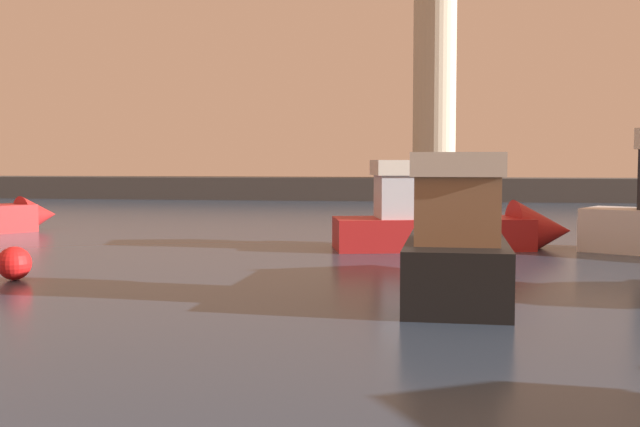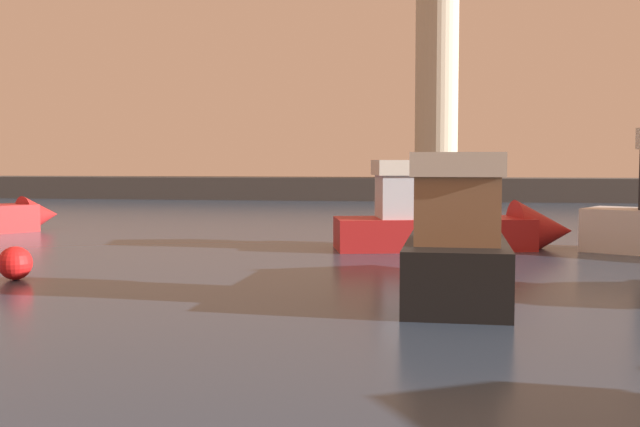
# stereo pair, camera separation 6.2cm
# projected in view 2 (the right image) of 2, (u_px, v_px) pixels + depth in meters

# --- Properties ---
(ground_plane) EXTENTS (220.00, 220.00, 0.00)m
(ground_plane) POSITION_uv_depth(u_px,v_px,m) (327.00, 237.00, 31.42)
(ground_plane) COLOR #2D3D51
(breakwater) EXTENTS (91.14, 4.11, 1.74)m
(breakwater) POSITION_uv_depth(u_px,v_px,m) (383.00, 189.00, 60.50)
(breakwater) COLOR #423F3D
(breakwater) RESTS_ON ground_plane
(lighthouse) EXTENTS (3.23, 3.23, 17.58)m
(lighthouse) POSITION_uv_depth(u_px,v_px,m) (437.00, 67.00, 59.25)
(lighthouse) COLOR beige
(lighthouse) RESTS_ON breakwater
(motorboat_2) EXTENTS (8.61, 4.12, 3.58)m
(motorboat_2) POSITION_uv_depth(u_px,v_px,m) (459.00, 221.00, 27.19)
(motorboat_2) COLOR #B21E1E
(motorboat_2) RESTS_ON ground_plane
(motorboat_5) EXTENTS (2.24, 7.88, 3.53)m
(motorboat_5) POSITION_uv_depth(u_px,v_px,m) (456.00, 246.00, 18.46)
(motorboat_5) COLOR black
(motorboat_5) RESTS_ON ground_plane
(mooring_buoy) EXTENTS (0.87, 0.87, 0.87)m
(mooring_buoy) POSITION_uv_depth(u_px,v_px,m) (15.00, 263.00, 20.18)
(mooring_buoy) COLOR red
(mooring_buoy) RESTS_ON ground_plane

